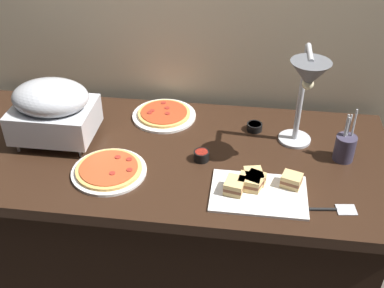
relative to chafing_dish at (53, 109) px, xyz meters
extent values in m
plane|color=#4C443D|center=(0.48, -0.03, -0.92)|extent=(8.00, 8.00, 0.00)
cube|color=#C6B593|center=(0.48, 0.47, 0.28)|extent=(4.40, 0.04, 2.40)
cube|color=black|center=(0.48, -0.03, -0.18)|extent=(1.90, 0.84, 0.05)
cube|color=black|center=(0.48, -0.03, -0.56)|extent=(1.75, 0.74, 0.71)
cylinder|color=#B7BABF|center=(-0.14, -0.11, -0.14)|extent=(0.01, 0.01, 0.04)
cylinder|color=#B7BABF|center=(0.14, -0.11, -0.14)|extent=(0.01, 0.01, 0.04)
cylinder|color=#B7BABF|center=(-0.14, 0.11, -0.14)|extent=(0.01, 0.01, 0.04)
cylinder|color=#B7BABF|center=(0.14, 0.11, -0.14)|extent=(0.01, 0.01, 0.04)
cube|color=#B7BABF|center=(0.00, 0.00, -0.05)|extent=(0.34, 0.26, 0.13)
ellipsoid|color=#B7BABF|center=(0.00, 0.00, 0.06)|extent=(0.32, 0.25, 0.14)
cylinder|color=#B7BABF|center=(1.03, 0.13, -0.15)|extent=(0.14, 0.14, 0.01)
cylinder|color=#B7BABF|center=(1.03, 0.13, 0.07)|extent=(0.02, 0.02, 0.43)
cylinder|color=#B7BABF|center=(1.03, 0.06, 0.29)|extent=(0.02, 0.15, 0.02)
cone|color=#595B60|center=(1.03, -0.02, 0.24)|extent=(0.15, 0.15, 0.10)
sphere|color=#F9EAB2|center=(1.03, -0.02, 0.20)|extent=(0.04, 0.04, 0.04)
cylinder|color=white|center=(0.28, -0.20, -0.15)|extent=(0.30, 0.30, 0.01)
cylinder|color=#DBA856|center=(0.28, -0.20, -0.14)|extent=(0.26, 0.26, 0.01)
cylinder|color=#B74723|center=(0.28, -0.20, -0.13)|extent=(0.23, 0.23, 0.00)
cylinder|color=maroon|center=(0.37, -0.20, -0.13)|extent=(0.02, 0.02, 0.00)
cylinder|color=maroon|center=(0.35, -0.14, -0.13)|extent=(0.02, 0.02, 0.00)
cylinder|color=maroon|center=(0.31, -0.23, -0.13)|extent=(0.02, 0.02, 0.00)
cylinder|color=maroon|center=(0.30, -0.13, -0.13)|extent=(0.02, 0.02, 0.00)
cylinder|color=white|center=(0.43, 0.25, -0.15)|extent=(0.30, 0.30, 0.01)
cylinder|color=#DBA856|center=(0.43, 0.25, -0.14)|extent=(0.25, 0.25, 0.01)
cylinder|color=#AD3D1E|center=(0.43, 0.25, -0.13)|extent=(0.22, 0.22, 0.00)
cylinder|color=maroon|center=(0.43, 0.28, -0.13)|extent=(0.02, 0.02, 0.00)
cylinder|color=maroon|center=(0.44, 0.23, -0.13)|extent=(0.02, 0.02, 0.00)
cylinder|color=maroon|center=(0.37, 0.25, -0.13)|extent=(0.02, 0.02, 0.00)
cylinder|color=maroon|center=(0.41, 0.33, -0.13)|extent=(0.02, 0.02, 0.00)
cylinder|color=maroon|center=(0.36, 0.23, -0.13)|extent=(0.02, 0.02, 0.00)
cube|color=white|center=(0.88, -0.25, -0.15)|extent=(0.36, 0.24, 0.01)
cube|color=tan|center=(0.86, -0.22, -0.14)|extent=(0.09, 0.09, 0.02)
cube|color=brown|center=(0.86, -0.22, -0.12)|extent=(0.09, 0.09, 0.01)
cube|color=tan|center=(0.86, -0.22, -0.11)|extent=(0.09, 0.09, 0.02)
cube|color=tan|center=(0.84, -0.23, -0.14)|extent=(0.09, 0.08, 0.02)
cube|color=brown|center=(0.84, -0.23, -0.12)|extent=(0.09, 0.08, 0.01)
cube|color=tan|center=(0.84, -0.23, -0.11)|extent=(0.09, 0.08, 0.02)
cube|color=tan|center=(1.00, -0.19, -0.14)|extent=(0.09, 0.08, 0.02)
cube|color=brown|center=(1.00, -0.19, -0.12)|extent=(0.09, 0.08, 0.01)
cube|color=tan|center=(1.00, -0.19, -0.11)|extent=(0.09, 0.08, 0.02)
cube|color=tan|center=(0.85, -0.19, -0.14)|extent=(0.08, 0.09, 0.02)
cube|color=brown|center=(0.85, -0.19, -0.12)|extent=(0.08, 0.09, 0.01)
cube|color=tan|center=(0.85, -0.19, -0.11)|extent=(0.08, 0.09, 0.02)
cube|color=tan|center=(0.78, -0.25, -0.14)|extent=(0.08, 0.09, 0.02)
cube|color=brown|center=(0.78, -0.25, -0.12)|extent=(0.08, 0.09, 0.01)
cube|color=tan|center=(0.78, -0.25, -0.11)|extent=(0.08, 0.09, 0.02)
cylinder|color=black|center=(0.85, 0.19, -0.14)|extent=(0.07, 0.07, 0.03)
cylinder|color=gold|center=(0.85, 0.19, -0.13)|extent=(0.06, 0.06, 0.01)
cylinder|color=black|center=(0.64, -0.06, -0.14)|extent=(0.06, 0.06, 0.04)
cylinder|color=maroon|center=(0.64, -0.06, -0.12)|extent=(0.05, 0.05, 0.01)
cylinder|color=#383347|center=(1.22, 0.02, -0.10)|extent=(0.08, 0.08, 0.11)
cylinder|color=#B7BABF|center=(1.21, 0.03, -0.04)|extent=(0.01, 0.03, 0.17)
cylinder|color=#B7BABF|center=(1.22, 0.03, -0.04)|extent=(0.02, 0.04, 0.16)
cylinder|color=#B7BABF|center=(1.24, 0.03, -0.03)|extent=(0.01, 0.02, 0.19)
cylinder|color=#B7BABF|center=(1.21, 0.02, -0.04)|extent=(0.02, 0.03, 0.16)
cube|color=#B7BABF|center=(1.19, -0.30, -0.16)|extent=(0.08, 0.06, 0.00)
cylinder|color=black|center=(1.11, -0.31, -0.15)|extent=(0.10, 0.02, 0.01)
camera|label=1|loc=(0.81, -1.62, 1.02)|focal=44.44mm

